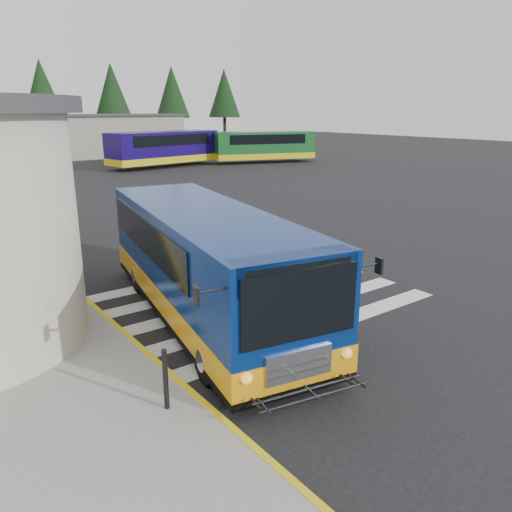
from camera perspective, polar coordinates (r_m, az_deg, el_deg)
ground at (r=13.84m, az=-0.91°, el=-3.47°), size 140.00×140.00×0.00m
curb_strip at (r=15.70m, az=-21.93°, el=-1.96°), size 0.12×34.00×0.16m
crosswalk at (r=12.96m, az=-0.64°, el=-4.86°), size 8.00×5.35×0.01m
depot_building at (r=54.36m, az=-22.69°, el=12.48°), size 26.40×8.40×4.20m
tree_line at (r=62.17m, az=-24.88°, el=16.92°), size 58.40×4.40×10.00m
transit_bus at (r=11.50m, az=-5.67°, el=-1.33°), size 4.31×9.30×2.55m
bollard at (r=8.15m, az=-10.30°, el=-13.70°), size 0.08×0.08×1.02m
far_bus_a at (r=43.53m, az=-10.49°, el=12.14°), size 10.06×4.25×2.51m
far_bus_b at (r=46.48m, az=0.86°, el=12.54°), size 9.54×5.21×2.37m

